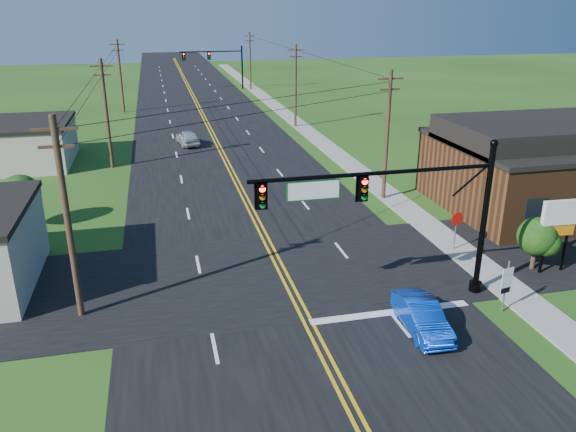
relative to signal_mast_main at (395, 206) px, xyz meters
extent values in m
cube|color=black|center=(-4.34, 42.00, -4.73)|extent=(16.00, 220.00, 0.04)
cube|color=black|center=(-4.34, 4.00, -4.73)|extent=(70.00, 10.00, 0.04)
cube|color=gray|center=(6.16, 32.00, -4.71)|extent=(2.00, 160.00, 0.08)
cylinder|color=black|center=(4.46, 0.00, -1.15)|extent=(0.28, 0.28, 7.20)
cylinder|color=black|center=(4.46, 0.00, -4.50)|extent=(0.60, 0.60, 0.50)
sphere|color=black|center=(4.46, 0.00, 2.55)|extent=(0.36, 0.36, 0.36)
cylinder|color=black|center=(-1.04, 0.00, 1.55)|extent=(11.00, 0.18, 0.18)
cube|color=#04551A|center=(-3.74, 0.00, 1.00)|extent=(2.30, 0.06, 0.85)
cylinder|color=black|center=(4.46, 72.00, -1.15)|extent=(0.28, 0.28, 7.20)
cylinder|color=black|center=(4.46, 72.00, -4.50)|extent=(0.60, 0.60, 0.50)
sphere|color=black|center=(4.46, 72.00, 2.55)|extent=(0.36, 0.36, 0.36)
cylinder|color=black|center=(-0.54, 72.00, 1.25)|extent=(10.00, 0.18, 0.18)
cube|color=#04551A|center=(-3.74, 72.00, 0.70)|extent=(2.30, 0.06, 0.85)
cube|color=#522D17|center=(15.66, 10.00, -2.55)|extent=(14.00, 11.00, 4.40)
cube|color=black|center=(15.66, 10.00, -0.20)|extent=(14.20, 11.20, 0.30)
cylinder|color=#362518|center=(-13.84, 2.00, -0.25)|extent=(0.28, 0.28, 9.00)
cube|color=#362518|center=(-13.84, 2.00, 3.65)|extent=(1.80, 0.12, 0.12)
cube|color=#362518|center=(-13.84, 2.00, 2.95)|extent=(1.40, 0.12, 0.12)
cylinder|color=#362518|center=(-13.84, 27.00, -0.25)|extent=(0.28, 0.28, 9.00)
cube|color=#362518|center=(-13.84, 27.00, 3.65)|extent=(1.80, 0.12, 0.12)
cube|color=#362518|center=(-13.84, 27.00, 2.95)|extent=(1.40, 0.12, 0.12)
cylinder|color=#362518|center=(-13.84, 54.00, -0.25)|extent=(0.28, 0.28, 9.00)
cube|color=#362518|center=(-13.84, 54.00, 3.65)|extent=(1.80, 0.12, 0.12)
cube|color=#362518|center=(-13.84, 54.00, 2.95)|extent=(1.40, 0.12, 0.12)
cylinder|color=#362518|center=(5.46, 14.00, -0.25)|extent=(0.28, 0.28, 9.00)
cube|color=#362518|center=(5.46, 14.00, 3.65)|extent=(1.80, 0.12, 0.12)
cube|color=#362518|center=(5.46, 14.00, 2.95)|extent=(1.40, 0.12, 0.12)
cylinder|color=#362518|center=(5.46, 40.00, -0.25)|extent=(0.28, 0.28, 9.00)
cube|color=#362518|center=(5.46, 40.00, 3.65)|extent=(1.80, 0.12, 0.12)
cube|color=#362518|center=(5.46, 40.00, 2.95)|extent=(1.40, 0.12, 0.12)
cylinder|color=#362518|center=(5.46, 70.00, -0.25)|extent=(0.28, 0.28, 9.00)
cube|color=#362518|center=(5.46, 70.00, 3.65)|extent=(1.80, 0.12, 0.12)
cube|color=#362518|center=(5.46, 70.00, 2.95)|extent=(1.40, 0.12, 0.12)
cylinder|color=#362518|center=(11.66, 18.00, -3.83)|extent=(0.24, 0.24, 1.85)
sphere|color=#14380D|center=(11.66, 18.00, -2.15)|extent=(3.00, 3.00, 3.00)
cylinder|color=#362518|center=(8.66, 1.50, -4.09)|extent=(0.24, 0.24, 1.32)
sphere|color=#14380D|center=(8.66, 1.50, -2.89)|extent=(2.00, 2.00, 2.00)
cylinder|color=#362518|center=(-18.34, 14.00, -3.98)|extent=(0.24, 0.24, 1.54)
sphere|color=#14380D|center=(-18.34, 14.00, -2.58)|extent=(2.40, 2.40, 2.40)
imported|color=#0837B9|center=(0.34, -2.65, -4.09)|extent=(1.61, 4.05, 1.31)
imported|color=silver|center=(-7.04, 33.68, -4.02)|extent=(2.43, 4.50, 1.45)
cylinder|color=slate|center=(4.65, -2.00, -3.50)|extent=(0.10, 0.10, 2.50)
cube|color=white|center=(4.65, -2.03, -2.76)|extent=(0.62, 0.17, 0.34)
cube|color=white|center=(4.65, -2.03, -3.21)|extent=(0.62, 0.17, 0.63)
cube|color=black|center=(4.65, -2.03, -3.67)|extent=(0.51, 0.15, 0.25)
cylinder|color=slate|center=(5.88, 4.68, -3.67)|extent=(0.08, 0.08, 2.15)
cylinder|color=#B3130A|center=(5.88, 4.64, -2.86)|extent=(0.82, 0.14, 0.82)
cylinder|color=black|center=(8.76, 1.00, -2.84)|extent=(0.16, 0.16, 3.81)
cylinder|color=black|center=(10.03, 1.00, -2.84)|extent=(0.16, 0.16, 3.81)
cube|color=silver|center=(9.39, 1.00, -1.47)|extent=(1.92, 0.36, 1.27)
cube|color=#CC720C|center=(9.39, 1.00, -2.42)|extent=(1.70, 0.32, 0.53)
camera|label=1|loc=(-9.88, -21.40, 8.24)|focal=35.00mm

